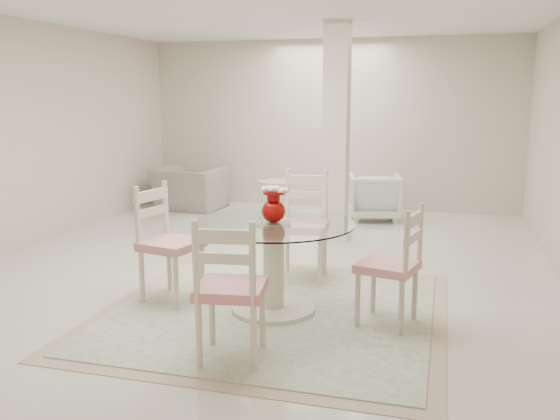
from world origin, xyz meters
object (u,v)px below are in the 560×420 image
(dining_chair_west, at_px, (164,234))
(dining_chair_east, at_px, (397,257))
(side_table, at_px, (277,201))
(dining_table, at_px, (274,267))
(column, at_px, (336,133))
(dining_chair_north, at_px, (304,217))
(dining_chair_south, at_px, (229,280))
(armchair_white, at_px, (374,197))
(red_vase, at_px, (274,205))
(recliner_taupe, at_px, (190,188))

(dining_chair_west, bearing_deg, dining_chair_east, -79.54)
(side_table, bearing_deg, dining_chair_west, -89.73)
(dining_table, distance_m, dining_chair_east, 1.03)
(column, distance_m, dining_chair_east, 3.03)
(dining_chair_north, xyz_separation_m, dining_chair_south, (-0.04, -2.05, -0.03))
(dining_chair_west, height_order, dining_chair_south, dining_chair_west)
(dining_chair_north, relative_size, armchair_white, 1.60)
(column, relative_size, side_table, 4.74)
(column, height_order, dining_chair_east, column)
(dining_chair_west, bearing_deg, dining_chair_south, -123.74)
(dining_table, xyz_separation_m, red_vase, (0.00, 0.00, 0.53))
(dining_table, height_order, armchair_white, dining_table)
(dining_table, relative_size, side_table, 2.38)
(red_vase, bearing_deg, dining_table, -95.71)
(dining_chair_east, bearing_deg, column, -146.67)
(dining_chair_north, distance_m, side_table, 2.93)
(dining_chair_east, bearing_deg, dining_table, -78.99)
(dining_chair_north, height_order, dining_chair_west, dining_chair_north)
(side_table, bearing_deg, red_vase, -74.41)
(recliner_taupe, bearing_deg, dining_chair_south, 121.72)
(red_vase, relative_size, dining_chair_east, 0.28)
(dining_chair_east, bearing_deg, armchair_white, -157.54)
(recliner_taupe, distance_m, armchair_white, 2.97)
(dining_table, xyz_separation_m, armchair_white, (0.37, 4.09, -0.06))
(dining_chair_east, height_order, recliner_taupe, dining_chair_east)
(column, xyz_separation_m, dining_chair_west, (-1.05, -2.67, -0.74))
(red_vase, distance_m, dining_chair_north, 1.07)
(dining_chair_north, bearing_deg, side_table, 106.79)
(red_vase, relative_size, dining_chair_south, 0.27)
(red_vase, bearing_deg, side_table, 105.59)
(dining_chair_north, distance_m, dining_chair_west, 1.43)
(armchair_white, bearing_deg, column, 64.57)
(column, height_order, side_table, column)
(dining_table, xyz_separation_m, dining_chair_east, (1.02, -0.04, 0.17))
(red_vase, distance_m, side_table, 3.93)
(dining_table, distance_m, dining_chair_south, 1.04)
(dining_chair_south, height_order, recliner_taupe, dining_chair_south)
(red_vase, distance_m, recliner_taupe, 4.89)
(armchair_white, bearing_deg, side_table, 2.82)
(dining_chair_west, height_order, side_table, dining_chair_west)
(column, distance_m, dining_chair_south, 3.81)
(column, distance_m, side_table, 1.83)
(dining_table, bearing_deg, column, 89.50)
(dining_chair_west, distance_m, recliner_taupe, 4.37)
(column, bearing_deg, dining_chair_west, -111.42)
(dining_table, height_order, side_table, dining_table)
(dining_chair_north, relative_size, dining_chair_west, 1.03)
(armchair_white, bearing_deg, dining_chair_west, 59.55)
(armchair_white, relative_size, side_table, 1.31)
(column, bearing_deg, recliner_taupe, 152.08)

